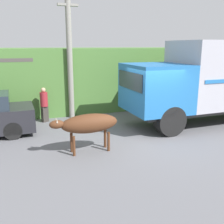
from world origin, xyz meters
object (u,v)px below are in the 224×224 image
object	(u,v)px
cargo_truck	(213,79)
pedestrian_on_hill	(44,103)
utility_pole	(70,54)
brown_cow	(88,124)

from	to	relation	value
cargo_truck	pedestrian_on_hill	size ratio (longest dim) A/B	4.81
pedestrian_on_hill	utility_pole	bearing A→B (deg)	166.75
pedestrian_on_hill	utility_pole	size ratio (longest dim) A/B	0.27
utility_pole	pedestrian_on_hill	bearing A→B (deg)	-165.27
pedestrian_on_hill	utility_pole	xyz separation A→B (m)	(1.29, 0.34, 2.12)
brown_cow	pedestrian_on_hill	distance (m)	4.10
cargo_truck	brown_cow	xyz separation A→B (m)	(-6.05, -1.46, -1.00)
cargo_truck	utility_pole	bearing A→B (deg)	149.81
cargo_truck	utility_pole	xyz separation A→B (m)	(-5.68, 2.88, 1.03)
brown_cow	utility_pole	xyz separation A→B (m)	(0.37, 4.34, 2.04)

